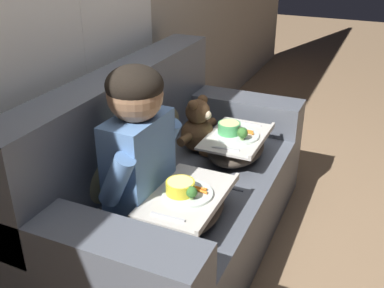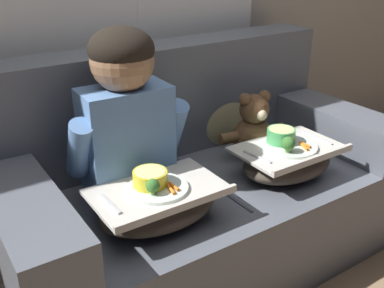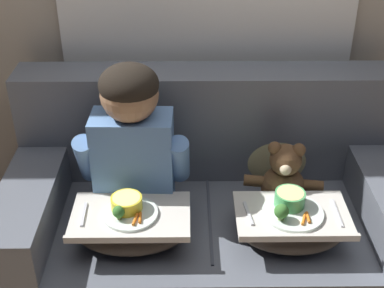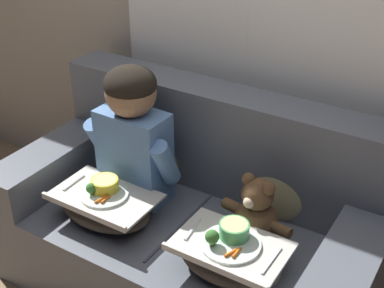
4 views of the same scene
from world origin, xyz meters
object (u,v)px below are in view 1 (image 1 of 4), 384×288
object	(u,v)px
lap_tray_child	(187,206)
teddy_bear	(198,128)
throw_pillow_behind_child	(98,167)
throw_pillow_behind_teddy	(163,117)
couch	(169,189)
lap_tray_teddy	(236,145)
child_figure	(138,135)

from	to	relation	value
lap_tray_child	teddy_bear	bearing A→B (deg)	19.49
throw_pillow_behind_child	throw_pillow_behind_teddy	size ratio (longest dim) A/B	0.97
couch	throw_pillow_behind_child	distance (m)	0.45
throw_pillow_behind_teddy	lap_tray_child	size ratio (longest dim) A/B	0.78
couch	lap_tray_teddy	world-z (taller)	couch
couch	child_figure	distance (m)	0.56
child_figure	lap_tray_teddy	xyz separation A→B (m)	(0.64, -0.23, -0.29)
lap_tray_child	lap_tray_teddy	world-z (taller)	lap_tray_teddy
throw_pillow_behind_teddy	lap_tray_teddy	size ratio (longest dim) A/B	0.81
teddy_bear	lap_tray_child	world-z (taller)	teddy_bear
child_figure	lap_tray_teddy	size ratio (longest dim) A/B	1.48
throw_pillow_behind_child	child_figure	size ratio (longest dim) A/B	0.53
lap_tray_child	throw_pillow_behind_child	bearing A→B (deg)	89.86
lap_tray_child	lap_tray_teddy	bearing A→B (deg)	0.06
couch	child_figure	world-z (taller)	child_figure
lap_tray_child	child_figure	bearing A→B (deg)	89.74
throw_pillow_behind_teddy	lap_tray_child	bearing A→B (deg)	-144.89
throw_pillow_behind_child	lap_tray_child	distance (m)	0.46
couch	teddy_bear	size ratio (longest dim) A/B	5.00
throw_pillow_behind_child	lap_tray_child	xyz separation A→B (m)	(-0.00, -0.45, -0.09)
throw_pillow_behind_teddy	child_figure	xyz separation A→B (m)	(-0.64, -0.22, 0.20)
couch	throw_pillow_behind_teddy	xyz separation A→B (m)	(0.32, 0.19, 0.25)
teddy_bear	lap_tray_teddy	bearing A→B (deg)	-90.09
throw_pillow_behind_teddy	lap_tray_child	world-z (taller)	throw_pillow_behind_teddy
throw_pillow_behind_child	lap_tray_teddy	xyz separation A→B (m)	(0.64, -0.45, -0.09)
throw_pillow_behind_teddy	lap_tray_child	xyz separation A→B (m)	(-0.64, -0.45, -0.09)
couch	throw_pillow_behind_child	world-z (taller)	couch
throw_pillow_behind_teddy	lap_tray_teddy	xyz separation A→B (m)	(-0.00, -0.45, -0.09)
child_figure	lap_tray_teddy	world-z (taller)	child_figure
teddy_bear	lap_tray_teddy	xyz separation A→B (m)	(-0.00, -0.23, -0.06)
throw_pillow_behind_child	lap_tray_teddy	world-z (taller)	throw_pillow_behind_child
child_figure	throw_pillow_behind_child	bearing A→B (deg)	89.99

